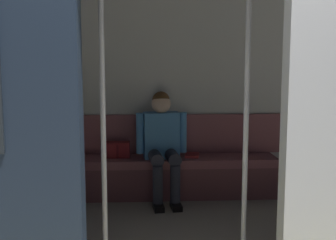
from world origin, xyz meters
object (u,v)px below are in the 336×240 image
at_px(train_car, 160,52).
at_px(bench_seat, 164,167).
at_px(handbag, 118,150).
at_px(grab_pole_door, 103,118).
at_px(person_seated, 162,139).
at_px(book, 192,155).
at_px(grab_pole_far, 246,116).

bearing_deg(train_car, bench_seat, -94.47).
bearing_deg(bench_seat, train_car, 85.53).
xyz_separation_m(handbag, grab_pole_door, (-0.02, 1.82, 0.58)).
height_order(person_seated, book, person_seated).
bearing_deg(train_car, person_seated, -93.53).
bearing_deg(book, grab_pole_door, 75.77).
bearing_deg(person_seated, book, -160.55).
distance_m(bench_seat, grab_pole_door, 1.97).
relative_size(book, grab_pole_far, 0.10).
xyz_separation_m(bench_seat, grab_pole_door, (0.48, 1.75, 0.77)).
xyz_separation_m(train_car, handbag, (0.42, -1.12, -1.03)).
distance_m(book, grab_pole_door, 2.09).
height_order(handbag, grab_pole_far, grab_pole_far).
height_order(person_seated, handbag, person_seated).
relative_size(train_car, grab_pole_door, 2.89).
height_order(person_seated, grab_pole_far, grab_pole_far).
bearing_deg(bench_seat, grab_pole_door, 74.55).
relative_size(train_car, handbag, 24.62).
distance_m(person_seated, grab_pole_door, 1.81).
relative_size(bench_seat, handbag, 9.59).
bearing_deg(book, grab_pole_far, 104.90).
relative_size(person_seated, handbag, 4.50).
bearing_deg(book, train_car, 79.88).
bearing_deg(grab_pole_door, train_car, -119.83).
distance_m(handbag, grab_pole_door, 1.91).
xyz_separation_m(train_car, grab_pole_door, (0.40, 0.70, -0.46)).
bearing_deg(handbag, book, 179.76).
xyz_separation_m(train_car, person_seated, (-0.06, -1.00, -0.90)).
bearing_deg(person_seated, bench_seat, -111.29).
height_order(train_car, book, train_car).
relative_size(train_car, grab_pole_far, 2.89).
relative_size(grab_pole_door, grab_pole_far, 1.00).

